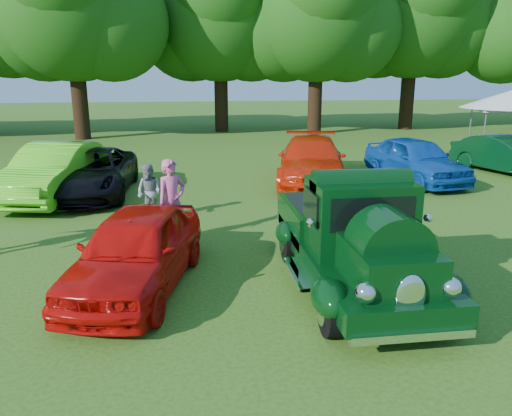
{
  "coord_description": "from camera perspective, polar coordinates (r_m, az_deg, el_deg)",
  "views": [
    {
      "loc": [
        -1.84,
        -7.77,
        3.84
      ],
      "look_at": [
        -0.47,
        2.11,
        1.1
      ],
      "focal_mm": 35.0,
      "sensor_mm": 36.0,
      "label": 1
    }
  ],
  "objects": [
    {
      "name": "ground",
      "position": [
        8.86,
        4.95,
        -10.37
      ],
      "size": [
        120.0,
        120.0,
        0.0
      ],
      "primitive_type": "plane",
      "color": "#2B5313",
      "rests_on": "ground"
    },
    {
      "name": "hero_pickup",
      "position": [
        9.26,
        11.06,
        -3.57
      ],
      "size": [
        2.42,
        5.21,
        2.03
      ],
      "color": "black",
      "rests_on": "ground"
    },
    {
      "name": "red_convertible",
      "position": [
        9.28,
        -13.54,
        -4.68
      ],
      "size": [
        2.7,
        4.57,
        1.46
      ],
      "primitive_type": "imported",
      "rotation": [
        0.0,
        0.0,
        -0.24
      ],
      "color": "#BF0B08",
      "rests_on": "ground"
    },
    {
      "name": "back_car_lime",
      "position": [
        16.66,
        -21.94,
        3.89
      ],
      "size": [
        2.75,
        5.39,
        1.69
      ],
      "primitive_type": "imported",
      "rotation": [
        0.0,
        0.0,
        -0.19
      ],
      "color": "#4CCB1B",
      "rests_on": "ground"
    },
    {
      "name": "back_car_black",
      "position": [
        16.74,
        -18.36,
        3.87
      ],
      "size": [
        2.57,
        5.32,
        1.46
      ],
      "primitive_type": "imported",
      "rotation": [
        0.0,
        0.0,
        -0.03
      ],
      "color": "black",
      "rests_on": "ground"
    },
    {
      "name": "back_car_orange",
      "position": [
        17.57,
        6.35,
        5.33
      ],
      "size": [
        3.47,
        5.94,
        1.62
      ],
      "primitive_type": "imported",
      "rotation": [
        0.0,
        0.0,
        -0.23
      ],
      "color": "red",
      "rests_on": "ground"
    },
    {
      "name": "back_car_blue",
      "position": [
        18.73,
        17.76,
        5.28
      ],
      "size": [
        2.59,
        4.93,
        1.6
      ],
      "primitive_type": "imported",
      "rotation": [
        0.0,
        0.0,
        0.16
      ],
      "color": "#0E419F",
      "rests_on": "ground"
    },
    {
      "name": "back_car_green",
      "position": [
        21.75,
        26.71,
        5.47
      ],
      "size": [
        2.76,
        4.6,
        1.43
      ],
      "primitive_type": "imported",
      "rotation": [
        0.0,
        0.0,
        0.31
      ],
      "color": "black",
      "rests_on": "ground"
    },
    {
      "name": "spectator_pink",
      "position": [
        11.59,
        -9.58,
        0.79
      ],
      "size": [
        0.84,
        0.77,
        1.94
      ],
      "primitive_type": "imported",
      "rotation": [
        0.0,
        0.0,
        0.58
      ],
      "color": "#CC5488",
      "rests_on": "ground"
    },
    {
      "name": "spectator_grey",
      "position": [
        13.47,
        -12.12,
        1.76
      ],
      "size": [
        0.93,
        0.9,
        1.5
      ],
      "primitive_type": "imported",
      "rotation": [
        0.0,
        0.0,
        -0.66
      ],
      "color": "gray",
      "rests_on": "ground"
    },
    {
      "name": "tree_line",
      "position": [
        31.94,
        -3.89,
        21.47
      ],
      "size": [
        62.81,
        10.84,
        12.03
      ],
      "color": "black",
      "rests_on": "ground"
    }
  ]
}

